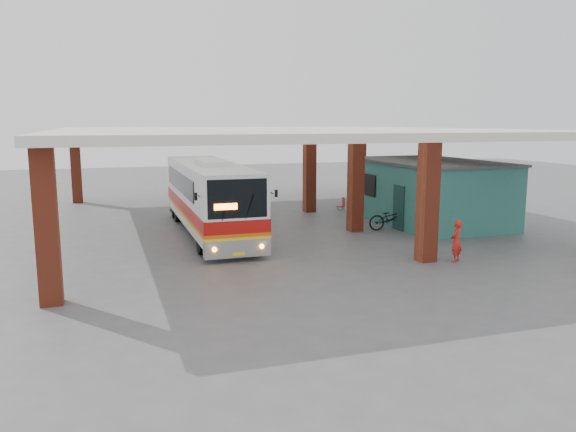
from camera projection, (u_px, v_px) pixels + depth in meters
The scene contains 8 objects.
ground at pixel (318, 249), 22.25m from camera, with size 90.00×90.00×0.00m, color #515154.
brick_columns at pixel (308, 181), 27.02m from camera, with size 20.10×21.60×4.35m.
canopy_roof at pixel (280, 132), 27.75m from camera, with size 21.00×23.00×0.30m, color silver.
shop_building at pixel (429, 191), 28.08m from camera, with size 5.20×8.20×3.11m.
coach_bus at pixel (209, 197), 25.18m from camera, with size 2.56×11.64×3.38m.
motorcycle at pixel (391, 218), 26.12m from camera, with size 0.76×2.18×1.14m, color black.
pedestrian at pixel (456, 241), 20.12m from camera, with size 0.55×0.36×1.52m, color red.
red_chair at pixel (342, 204), 32.12m from camera, with size 0.43×0.43×0.73m.
Camera 1 is at (-8.02, -20.23, 4.98)m, focal length 35.00 mm.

